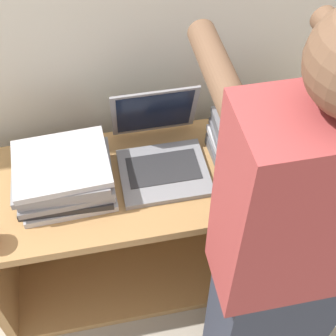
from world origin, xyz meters
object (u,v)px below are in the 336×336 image
at_px(laptop_open, 161,152).
at_px(person, 285,264).
at_px(laptop_stack_left, 64,176).
at_px(laptop_stack_right, 259,145).

xyz_separation_m(laptop_open, person, (0.24, -0.56, 0.09)).
bearing_deg(laptop_stack_left, laptop_open, 9.67).
distance_m(laptop_stack_left, person, 0.77).
height_order(laptop_open, laptop_stack_left, laptop_open).
bearing_deg(laptop_stack_left, person, -40.52).
height_order(laptop_stack_left, laptop_stack_right, laptop_stack_right).
distance_m(laptop_open, laptop_stack_left, 0.35).
relative_size(laptop_stack_left, laptop_stack_right, 1.00).
bearing_deg(person, laptop_stack_right, 78.42).
xyz_separation_m(laptop_stack_right, person, (-0.10, -0.50, 0.06)).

